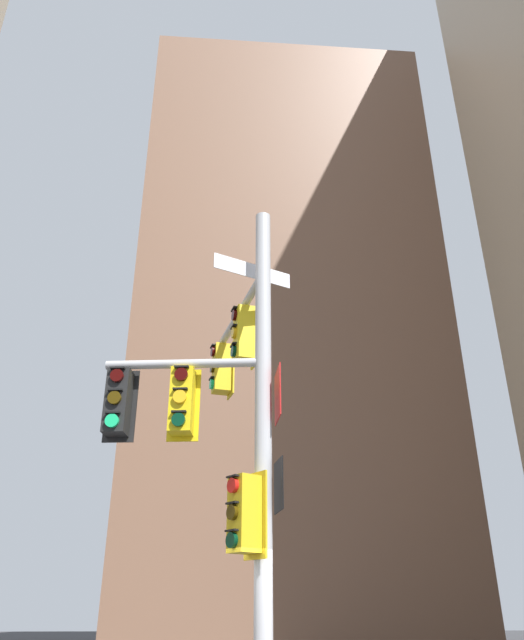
{
  "coord_description": "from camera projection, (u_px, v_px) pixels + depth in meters",
  "views": [
    {
      "loc": [
        -0.67,
        -8.64,
        1.75
      ],
      "look_at": [
        -0.01,
        0.17,
        6.02
      ],
      "focal_mm": 33.99,
      "sensor_mm": 36.0,
      "label": 1
    }
  ],
  "objects": [
    {
      "name": "building_mid_block",
      "position": [
        280.0,
        342.0,
        37.46
      ],
      "size": [
        15.97,
        15.97,
        33.58
      ],
      "primitive_type": "cube",
      "color": "brown",
      "rests_on": "ground"
    },
    {
      "name": "signal_pole_assembly",
      "position": [
        228.0,
        413.0,
        9.44
      ],
      "size": [
        2.96,
        3.56,
        7.94
      ],
      "color": "#B2B2B5",
      "rests_on": "ground"
    }
  ]
}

